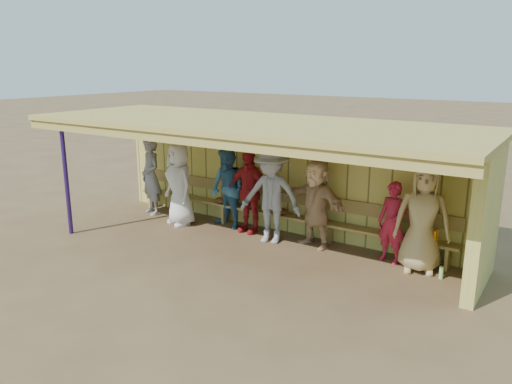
% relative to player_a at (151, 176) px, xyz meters
% --- Properties ---
extents(ground, '(90.00, 90.00, 0.00)m').
position_rel_player_a_xyz_m(ground, '(3.19, -0.62, -0.93)').
color(ground, brown).
rests_on(ground, ground).
extents(player_a, '(0.79, 0.67, 1.85)m').
position_rel_player_a_xyz_m(player_a, '(0.00, 0.00, 0.00)').
color(player_a, gray).
rests_on(player_a, ground).
extents(player_b, '(1.05, 0.87, 1.85)m').
position_rel_player_a_xyz_m(player_b, '(1.12, -0.24, -0.00)').
color(player_b, silver).
rests_on(player_b, ground).
extents(player_c, '(0.99, 0.85, 1.76)m').
position_rel_player_a_xyz_m(player_c, '(2.15, 0.19, -0.05)').
color(player_c, '#34678F').
rests_on(player_c, ground).
extents(player_d, '(1.07, 0.48, 1.79)m').
position_rel_player_a_xyz_m(player_d, '(2.70, 0.19, -0.03)').
color(player_d, '#AD1B1F').
rests_on(player_d, ground).
extents(player_e, '(1.38, 0.96, 1.95)m').
position_rel_player_a_xyz_m(player_e, '(3.43, -0.10, 0.05)').
color(player_e, gray).
rests_on(player_e, ground).
extents(player_f, '(1.72, 0.98, 1.77)m').
position_rel_player_a_xyz_m(player_f, '(4.29, 0.19, -0.04)').
color(player_f, '#DAAC7A').
rests_on(player_f, ground).
extents(player_g, '(0.61, 0.46, 1.51)m').
position_rel_player_a_xyz_m(player_g, '(5.83, 0.19, -0.17)').
color(player_g, '#AC1B33').
rests_on(player_g, ground).
extents(player_h, '(1.08, 0.86, 1.93)m').
position_rel_player_a_xyz_m(player_h, '(6.38, 0.08, 0.04)').
color(player_h, tan).
rests_on(player_h, ground).
extents(dugout_structure, '(8.80, 3.20, 2.50)m').
position_rel_player_a_xyz_m(dugout_structure, '(3.58, 0.06, 0.77)').
color(dugout_structure, '#C8BC55').
rests_on(dugout_structure, ground).
extents(bench, '(7.60, 0.34, 0.93)m').
position_rel_player_a_xyz_m(bench, '(3.19, 0.49, -0.40)').
color(bench, '#9D8343').
rests_on(bench, ground).
extents(dugout_equipment, '(5.20, 0.62, 0.80)m').
position_rel_player_a_xyz_m(dugout_equipment, '(3.35, 0.36, -0.44)').
color(dugout_equipment, orange).
rests_on(dugout_equipment, ground).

